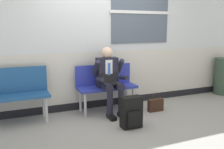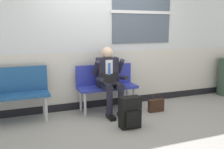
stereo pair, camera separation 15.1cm
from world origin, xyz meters
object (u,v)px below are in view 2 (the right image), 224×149
Objects in this scene: bench_empty at (8,91)px; bench_with_person at (106,83)px; backpack at (130,113)px; person_seated at (110,78)px; handbag at (156,105)px.

bench_with_person is at bearing -0.18° from bench_empty.
bench_empty is 2.59× the size of backpack.
bench_with_person reaches higher than backpack.
person_seated reaches higher than bench_empty.
handbag is (0.81, 0.53, -0.12)m from backpack.
bench_empty is 2.69m from handbag.
bench_with_person is at bearing 92.14° from backpack.
bench_with_person is at bearing 150.96° from handbag.
person_seated is 0.91m from backpack.
person_seated reaches higher than bench_with_person.
bench_empty is 3.64× the size of handbag.
person_seated is at bearing -6.52° from bench_empty.
backpack is 0.98m from handbag.
handbag is (0.85, -0.47, -0.40)m from bench_with_person.
backpack is at bearing -87.86° from bench_with_person.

